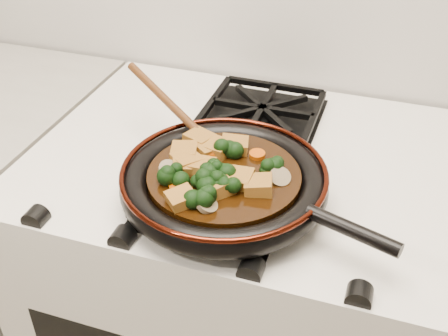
% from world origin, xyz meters
% --- Properties ---
extents(stove, '(0.76, 0.60, 0.90)m').
position_xyz_m(stove, '(0.00, 1.69, 0.45)').
color(stove, silver).
rests_on(stove, ground).
extents(burner_grate_front, '(0.23, 0.23, 0.03)m').
position_xyz_m(burner_grate_front, '(0.00, 1.55, 0.91)').
color(burner_grate_front, black).
rests_on(burner_grate_front, stove).
extents(burner_grate_back, '(0.23, 0.23, 0.03)m').
position_xyz_m(burner_grate_back, '(0.00, 1.83, 0.91)').
color(burner_grate_back, black).
rests_on(burner_grate_back, stove).
extents(skillet, '(0.45, 0.33, 0.05)m').
position_xyz_m(skillet, '(0.02, 1.55, 0.94)').
color(skillet, black).
rests_on(skillet, burner_grate_front).
extents(braising_sauce, '(0.24, 0.24, 0.02)m').
position_xyz_m(braising_sauce, '(0.01, 1.55, 0.95)').
color(braising_sauce, black).
rests_on(braising_sauce, skillet).
extents(tofu_cube_0, '(0.05, 0.05, 0.02)m').
position_xyz_m(tofu_cube_0, '(-0.03, 1.59, 0.97)').
color(tofu_cube_0, '#936122').
rests_on(tofu_cube_0, braising_sauce).
extents(tofu_cube_1, '(0.05, 0.05, 0.03)m').
position_xyz_m(tofu_cube_1, '(-0.06, 1.57, 0.97)').
color(tofu_cube_1, '#936122').
rests_on(tofu_cube_1, braising_sauce).
extents(tofu_cube_2, '(0.06, 0.06, 0.03)m').
position_xyz_m(tofu_cube_2, '(-0.05, 1.55, 0.97)').
color(tofu_cube_2, '#936122').
rests_on(tofu_cube_2, braising_sauce).
extents(tofu_cube_3, '(0.05, 0.05, 0.03)m').
position_xyz_m(tofu_cube_3, '(0.01, 1.62, 0.97)').
color(tofu_cube_3, '#936122').
rests_on(tofu_cube_3, braising_sauce).
extents(tofu_cube_4, '(0.04, 0.04, 0.03)m').
position_xyz_m(tofu_cube_4, '(0.05, 1.53, 0.97)').
color(tofu_cube_4, '#936122').
rests_on(tofu_cube_4, braising_sauce).
extents(tofu_cube_5, '(0.06, 0.06, 0.03)m').
position_xyz_m(tofu_cube_5, '(-0.05, 1.54, 0.97)').
color(tofu_cube_5, '#936122').
rests_on(tofu_cube_5, braising_sauce).
extents(tofu_cube_6, '(0.05, 0.05, 0.03)m').
position_xyz_m(tofu_cube_6, '(-0.05, 1.61, 0.97)').
color(tofu_cube_6, '#936122').
rests_on(tofu_cube_6, braising_sauce).
extents(tofu_cube_7, '(0.06, 0.06, 0.03)m').
position_xyz_m(tofu_cube_7, '(-0.02, 1.46, 0.97)').
color(tofu_cube_7, '#936122').
rests_on(tofu_cube_7, braising_sauce).
extents(tofu_cube_8, '(0.05, 0.05, 0.03)m').
position_xyz_m(tofu_cube_8, '(0.08, 1.52, 0.97)').
color(tofu_cube_8, '#936122').
rests_on(tofu_cube_8, braising_sauce).
extents(tofu_cube_9, '(0.05, 0.05, 0.03)m').
position_xyz_m(tofu_cube_9, '(-0.02, 1.54, 0.97)').
color(tofu_cube_9, '#936122').
rests_on(tofu_cube_9, braising_sauce).
extents(tofu_cube_10, '(0.06, 0.06, 0.03)m').
position_xyz_m(tofu_cube_10, '(0.02, 1.50, 0.97)').
color(tofu_cube_10, '#936122').
rests_on(tofu_cube_10, braising_sauce).
extents(tofu_cube_11, '(0.05, 0.05, 0.03)m').
position_xyz_m(tofu_cube_11, '(-0.01, 1.60, 0.97)').
color(tofu_cube_11, '#936122').
rests_on(tofu_cube_11, braising_sauce).
extents(broccoli_floret_0, '(0.07, 0.06, 0.07)m').
position_xyz_m(broccoli_floret_0, '(0.00, 1.60, 0.97)').
color(broccoli_floret_0, black).
rests_on(broccoli_floret_0, braising_sauce).
extents(broccoli_floret_1, '(0.09, 0.08, 0.06)m').
position_xyz_m(broccoli_floret_1, '(0.08, 1.57, 0.97)').
color(broccoli_floret_1, black).
rests_on(broccoli_floret_1, braising_sauce).
extents(broccoli_floret_2, '(0.08, 0.07, 0.06)m').
position_xyz_m(broccoli_floret_2, '(-0.01, 1.52, 0.97)').
color(broccoli_floret_2, black).
rests_on(broccoli_floret_2, braising_sauce).
extents(broccoli_floret_3, '(0.08, 0.08, 0.07)m').
position_xyz_m(broccoli_floret_3, '(-0.05, 1.51, 0.97)').
color(broccoli_floret_3, black).
rests_on(broccoli_floret_3, braising_sauce).
extents(broccoli_floret_4, '(0.07, 0.07, 0.06)m').
position_xyz_m(broccoli_floret_4, '(0.03, 1.51, 0.97)').
color(broccoli_floret_4, black).
rests_on(broccoli_floret_4, braising_sauce).
extents(broccoli_floret_5, '(0.07, 0.08, 0.06)m').
position_xyz_m(broccoli_floret_5, '(0.01, 1.46, 0.97)').
color(broccoli_floret_5, black).
rests_on(broccoli_floret_5, braising_sauce).
extents(broccoli_floret_6, '(0.07, 0.07, 0.07)m').
position_xyz_m(broccoli_floret_6, '(0.01, 1.53, 0.97)').
color(broccoli_floret_6, black).
rests_on(broccoli_floret_6, braising_sauce).
extents(broccoli_floret_7, '(0.07, 0.07, 0.06)m').
position_xyz_m(broccoli_floret_7, '(-0.00, 1.51, 0.97)').
color(broccoli_floret_7, black).
rests_on(broccoli_floret_7, braising_sauce).
extents(broccoli_floret_8, '(0.07, 0.07, 0.06)m').
position_xyz_m(broccoli_floret_8, '(0.01, 1.50, 0.97)').
color(broccoli_floret_8, black).
rests_on(broccoli_floret_8, braising_sauce).
extents(carrot_coin_0, '(0.03, 0.03, 0.02)m').
position_xyz_m(carrot_coin_0, '(0.00, 1.54, 0.96)').
color(carrot_coin_0, '#B64405').
rests_on(carrot_coin_0, braising_sauce).
extents(carrot_coin_1, '(0.03, 0.03, 0.02)m').
position_xyz_m(carrot_coin_1, '(-0.02, 1.58, 0.96)').
color(carrot_coin_1, '#B64405').
rests_on(carrot_coin_1, braising_sauce).
extents(carrot_coin_2, '(0.03, 0.03, 0.01)m').
position_xyz_m(carrot_coin_2, '(0.05, 1.61, 0.96)').
color(carrot_coin_2, '#B64405').
rests_on(carrot_coin_2, braising_sauce).
extents(carrot_coin_3, '(0.03, 0.03, 0.02)m').
position_xyz_m(carrot_coin_3, '(-0.04, 1.49, 0.96)').
color(carrot_coin_3, '#B64405').
rests_on(carrot_coin_3, braising_sauce).
extents(mushroom_slice_0, '(0.04, 0.04, 0.02)m').
position_xyz_m(mushroom_slice_0, '(-0.07, 1.52, 0.97)').
color(mushroom_slice_0, olive).
rests_on(mushroom_slice_0, braising_sauce).
extents(mushroom_slice_1, '(0.05, 0.04, 0.03)m').
position_xyz_m(mushroom_slice_1, '(-0.05, 1.60, 0.97)').
color(mushroom_slice_1, olive).
rests_on(mushroom_slice_1, braising_sauce).
extents(mushroom_slice_2, '(0.03, 0.04, 0.02)m').
position_xyz_m(mushroom_slice_2, '(0.02, 1.46, 0.97)').
color(mushroom_slice_2, olive).
rests_on(mushroom_slice_2, braising_sauce).
extents(mushroom_slice_3, '(0.05, 0.05, 0.02)m').
position_xyz_m(mushroom_slice_3, '(0.10, 1.56, 0.97)').
color(mushroom_slice_3, olive).
rests_on(mushroom_slice_3, braising_sauce).
extents(wooden_spoon, '(0.15, 0.10, 0.24)m').
position_xyz_m(wooden_spoon, '(-0.09, 1.65, 0.98)').
color(wooden_spoon, '#4B2810').
rests_on(wooden_spoon, braising_sauce).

